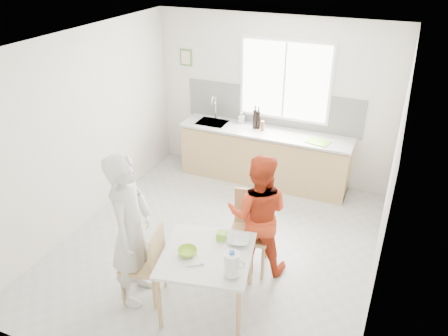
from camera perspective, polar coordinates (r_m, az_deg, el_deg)
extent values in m
plane|color=#B7B7B2|center=(6.03, -0.92, -10.01)|extent=(4.50, 4.50, 0.00)
plane|color=silver|center=(7.26, 6.29, 8.83)|extent=(4.00, 0.00, 4.00)
plane|color=silver|center=(3.71, -15.70, -12.88)|extent=(4.00, 0.00, 4.00)
plane|color=silver|center=(6.32, -17.88, 4.64)|extent=(0.00, 4.50, 4.50)
plane|color=silver|center=(4.94, 20.71, -2.59)|extent=(0.00, 4.50, 4.50)
plane|color=white|center=(4.86, -1.17, 15.96)|extent=(4.50, 4.50, 0.00)
cube|color=white|center=(7.09, 7.97, 11.23)|extent=(1.50, 0.03, 1.30)
cube|color=white|center=(7.07, 7.92, 11.19)|extent=(1.40, 0.02, 1.20)
cube|color=white|center=(7.07, 7.91, 11.17)|extent=(0.03, 0.03, 1.20)
cube|color=white|center=(7.30, 6.21, 7.88)|extent=(3.00, 0.02, 0.65)
cube|color=#51853C|center=(7.66, -4.99, 14.19)|extent=(0.22, 0.02, 0.28)
cube|color=beige|center=(7.65, -5.02, 14.17)|extent=(0.16, 0.01, 0.22)
cube|color=tan|center=(7.35, 5.22, 1.35)|extent=(2.80, 0.60, 0.86)
cube|color=#3F3326|center=(7.53, 5.09, -1.24)|extent=(2.80, 0.54, 0.10)
cube|color=silver|center=(7.16, 5.38, 4.71)|extent=(2.84, 0.64, 0.04)
cube|color=#A5A5AA|center=(7.47, -1.58, 5.89)|extent=(0.50, 0.40, 0.03)
cylinder|color=silver|center=(7.54, -1.09, 7.69)|extent=(0.02, 0.02, 0.36)
torus|color=silver|center=(7.42, -1.33, 8.82)|extent=(0.02, 0.18, 0.18)
cube|color=silver|center=(4.74, -2.24, -11.29)|extent=(1.12, 1.12, 0.04)
cylinder|color=tan|center=(4.80, -8.45, -17.14)|extent=(0.05, 0.05, 0.67)
cylinder|color=tan|center=(5.38, -5.53, -11.02)|extent=(0.05, 0.05, 0.67)
cylinder|color=tan|center=(4.64, 1.90, -18.75)|extent=(0.05, 0.05, 0.67)
cylinder|color=tan|center=(5.24, 3.47, -12.19)|extent=(0.05, 0.05, 0.67)
cube|color=tan|center=(5.09, -10.61, -12.23)|extent=(0.51, 0.51, 0.04)
cube|color=tan|center=(4.88, -8.69, -10.38)|extent=(0.11, 0.41, 0.45)
cylinder|color=tan|center=(5.44, -11.55, -12.64)|extent=(0.04, 0.04, 0.44)
cylinder|color=tan|center=(5.19, -13.10, -15.20)|extent=(0.04, 0.04, 0.44)
cylinder|color=tan|center=(5.33, -7.75, -13.29)|extent=(0.04, 0.04, 0.44)
cylinder|color=tan|center=(5.07, -9.11, -15.96)|extent=(0.04, 0.04, 0.44)
cube|color=tan|center=(5.40, 3.32, -8.57)|extent=(0.55, 0.55, 0.04)
cube|color=tan|center=(5.43, 3.72, -5.01)|extent=(0.44, 0.12, 0.49)
cylinder|color=tan|center=(5.43, 0.80, -11.76)|extent=(0.04, 0.04, 0.48)
cylinder|color=tan|center=(5.39, 5.06, -12.25)|extent=(0.04, 0.04, 0.48)
cylinder|color=tan|center=(5.74, 1.55, -9.27)|extent=(0.04, 0.04, 0.48)
cylinder|color=tan|center=(5.70, 5.55, -9.71)|extent=(0.04, 0.04, 0.48)
imported|color=silver|center=(4.85, -12.04, -8.00)|extent=(0.56, 0.74, 1.82)
imported|color=red|center=(5.24, 4.47, -6.08)|extent=(0.87, 0.74, 1.57)
imported|color=#94CB2E|center=(4.71, -4.80, -10.85)|extent=(0.24, 0.24, 0.06)
imported|color=silver|center=(4.86, 1.93, -9.47)|extent=(0.28, 0.28, 0.06)
cylinder|color=white|center=(4.37, 1.03, -12.41)|extent=(0.16, 0.16, 0.25)
cylinder|color=blue|center=(4.29, 1.05, -11.03)|extent=(0.05, 0.05, 0.03)
torus|color=white|center=(4.34, 2.02, -12.46)|extent=(0.12, 0.05, 0.12)
cube|color=#7ED531|center=(4.90, -0.34, -8.83)|extent=(0.12, 0.12, 0.09)
cylinder|color=#A5A5AA|center=(4.58, -3.90, -12.58)|extent=(0.14, 0.09, 0.01)
cube|color=#85D130|center=(6.86, 12.18, 3.35)|extent=(0.40, 0.33, 0.01)
cylinder|color=black|center=(7.18, 4.05, 6.39)|extent=(0.07, 0.07, 0.32)
cylinder|color=black|center=(7.18, 4.51, 6.29)|extent=(0.07, 0.07, 0.30)
cylinder|color=brown|center=(7.14, 5.05, 5.52)|extent=(0.06, 0.06, 0.16)
imported|color=#999999|center=(7.40, 2.31, 6.58)|extent=(0.09, 0.10, 0.19)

